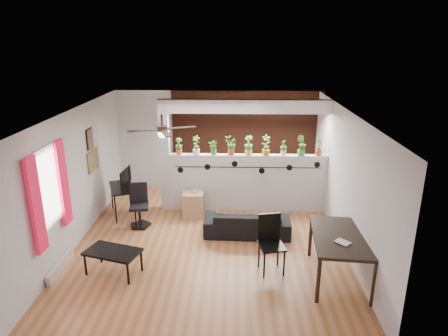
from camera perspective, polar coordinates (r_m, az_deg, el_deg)
room_shell at (r=7.68m, az=-2.16°, el=-1.56°), size 6.30×7.10×2.90m
partition_wall at (r=9.29m, az=3.43°, el=-2.10°), size 3.60×0.18×1.35m
ceiling_header at (r=8.83m, az=3.64°, el=8.77°), size 3.60×0.18×0.30m
pier_column at (r=9.23m, az=-8.44°, el=1.69°), size 0.22×0.20×2.60m
brick_panel at (r=10.51m, az=3.27°, el=3.90°), size 3.90×0.05×2.60m
vine_decal at (r=9.06m, az=3.49°, el=0.09°), size 3.31×0.01×0.30m
window_assembly at (r=7.15m, az=-23.78°, el=-2.91°), size 0.09×1.30×1.55m
baseboard_heater at (r=7.74m, az=-22.31°, el=-12.77°), size 0.08×1.00×0.18m
corkboard at (r=9.08m, az=-18.19°, el=1.01°), size 0.03×0.60×0.45m
framed_art at (r=8.91m, az=-18.63°, el=3.99°), size 0.03×0.34×0.44m
ceiling_fan at (r=7.20m, az=-8.81°, el=5.32°), size 1.19×1.19×0.43m
potted_plant_0 at (r=9.11m, az=-6.47°, el=3.19°), size 0.23×0.21×0.38m
potted_plant_1 at (r=9.05m, az=-4.00°, el=3.36°), size 0.26×0.23×0.44m
potted_plant_2 at (r=9.03m, az=-1.49°, el=3.11°), size 0.19×0.16×0.36m
potted_plant_3 at (r=9.01m, az=1.02°, el=3.27°), size 0.26×0.23×0.42m
potted_plant_4 at (r=9.01m, az=3.53°, el=3.32°), size 0.26×0.22×0.44m
potted_plant_5 at (r=9.03m, az=6.05°, el=3.37°), size 0.27×0.23×0.47m
potted_plant_6 at (r=9.08m, az=8.52°, el=2.99°), size 0.17×0.20×0.36m
potted_plant_7 at (r=9.13m, az=11.00°, el=3.25°), size 0.29×0.26×0.45m
potted_plant_8 at (r=9.21m, az=13.42°, el=3.06°), size 0.25×0.23×0.41m
sofa at (r=8.31m, az=3.34°, el=-7.87°), size 1.70×0.72×0.49m
cube_shelf at (r=9.12m, az=-4.40°, el=-5.18°), size 0.47×0.42×0.56m
cup at (r=8.99m, az=-4.13°, el=-3.28°), size 0.13×0.13×0.09m
computer_desk at (r=9.33m, az=-14.38°, el=-2.96°), size 0.81×1.06×0.68m
monitor at (r=9.41m, az=-14.21°, el=-1.69°), size 0.36×0.09×0.20m
office_chair at (r=8.78m, az=-12.00°, el=-5.61°), size 0.48×0.48×0.93m
dining_table at (r=6.93m, az=16.33°, el=-9.88°), size 1.02×1.55×0.80m
book at (r=6.61m, az=16.19°, el=-10.38°), size 0.27×0.28×0.02m
folding_chair at (r=7.03m, az=6.65°, el=-9.85°), size 0.49×0.49×1.02m
coffee_table at (r=7.22m, az=-15.61°, el=-11.64°), size 1.03×0.76×0.43m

